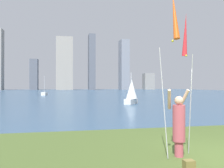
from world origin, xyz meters
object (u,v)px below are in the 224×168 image
Objects in this scene: bag at (189,167)px; kite_flag_right at (186,38)px; sailboat_6 at (44,94)px; sailboat_4 at (131,92)px; kite_flag_left at (174,20)px; person at (179,123)px.

kite_flag_right is at bearing 63.15° from bag.
sailboat_6 is at bearing 99.47° from bag.
kite_flag_right is 1.04× the size of sailboat_6.
bag is 0.09× the size of sailboat_4.
sailboat_4 is 26.47m from sailboat_6.
kite_flag_left is 3.59m from bag.
kite_flag_right is at bearing -79.15° from sailboat_6.
bag is at bearing -109.84° from person.
kite_flag_left is 19.53m from sailboat_4.
person reaches higher than bag.
kite_flag_right is 14.23× the size of bag.
sailboat_4 is at bearing 77.66° from bag.
sailboat_4 reaches higher than person.
sailboat_6 is (-8.01, 41.79, -3.09)m from kite_flag_right.
kite_flag_left reaches higher than sailboat_6.
kite_flag_right is 1.22× the size of sailboat_4.
sailboat_6 is at bearing 100.85° from kite_flag_right.
kite_flag_right reaches higher than sailboat_4.
person is at bearing -138.84° from kite_flag_right.
bag is 20.00m from sailboat_4.
bag is 0.07× the size of sailboat_6.
kite_flag_left is 43.45m from sailboat_6.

